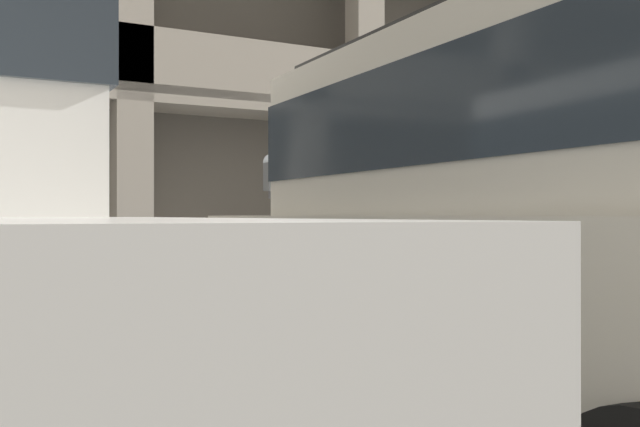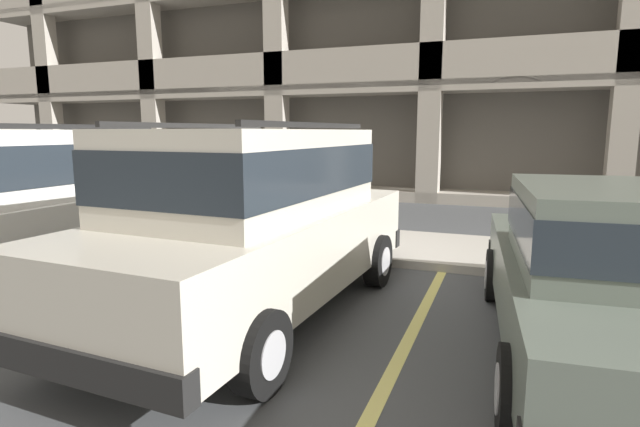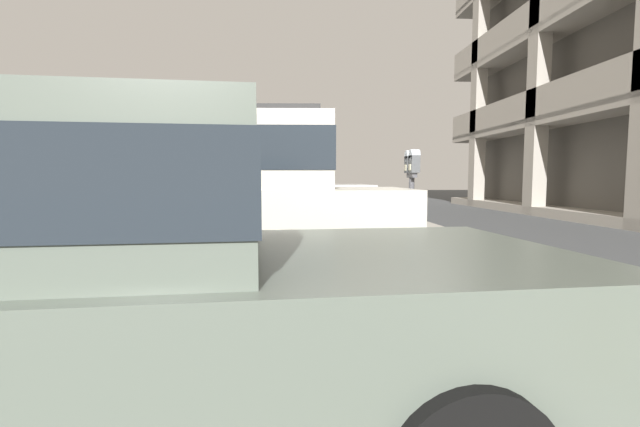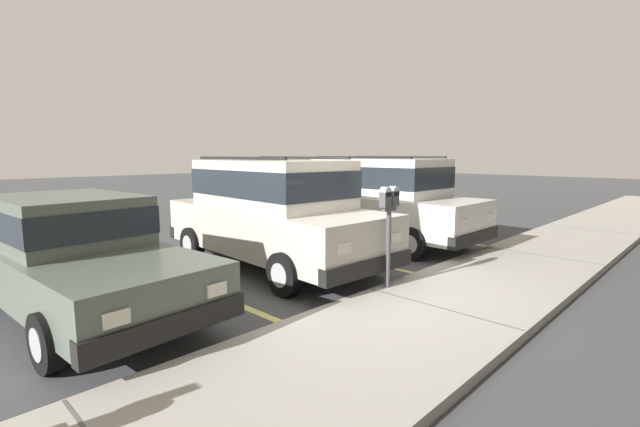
{
  "view_description": "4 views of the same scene",
  "coord_description": "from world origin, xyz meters",
  "px_view_note": "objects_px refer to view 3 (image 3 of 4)",
  "views": [
    {
      "loc": [
        -2.72,
        -4.67,
        1.13
      ],
      "look_at": [
        -0.55,
        -0.74,
        1.14
      ],
      "focal_mm": 40.0,
      "sensor_mm": 36.0,
      "label": 1
    },
    {
      "loc": [
        2.35,
        -6.72,
        1.95
      ],
      "look_at": [
        0.21,
        -1.09,
        0.96
      ],
      "focal_mm": 28.0,
      "sensor_mm": 36.0,
      "label": 2
    },
    {
      "loc": [
        5.19,
        -1.23,
        1.25
      ],
      "look_at": [
        -0.19,
        -0.84,
        0.81
      ],
      "focal_mm": 24.0,
      "sensor_mm": 36.0,
      "label": 3
    },
    {
      "loc": [
        4.84,
        3.91,
        2.07
      ],
      "look_at": [
        -0.39,
        -1.18,
        1.06
      ],
      "focal_mm": 24.0,
      "sensor_mm": 36.0,
      "label": 4
    }
  ],
  "objects_px": {
    "silver_suv": "(214,192)",
    "parking_meter_near": "(412,180)",
    "red_sedan": "(249,187)",
    "dark_hatchback": "(83,272)"
  },
  "relations": [
    {
      "from": "silver_suv",
      "to": "parking_meter_near",
      "type": "xyz_separation_m",
      "value": [
        -0.12,
        2.5,
        0.15
      ]
    },
    {
      "from": "red_sedan",
      "to": "dark_hatchback",
      "type": "height_order",
      "value": "red_sedan"
    },
    {
      "from": "red_sedan",
      "to": "parking_meter_near",
      "type": "relative_size",
      "value": 3.21
    },
    {
      "from": "red_sedan",
      "to": "silver_suv",
      "type": "bearing_deg",
      "value": -1.65
    },
    {
      "from": "red_sedan",
      "to": "dark_hatchback",
      "type": "xyz_separation_m",
      "value": [
        6.45,
        -0.16,
        -0.27
      ]
    },
    {
      "from": "parking_meter_near",
      "to": "silver_suv",
      "type": "bearing_deg",
      "value": -87.15
    },
    {
      "from": "parking_meter_near",
      "to": "red_sedan",
      "type": "bearing_deg",
      "value": -141.78
    },
    {
      "from": "dark_hatchback",
      "to": "parking_meter_near",
      "type": "height_order",
      "value": "parking_meter_near"
    },
    {
      "from": "dark_hatchback",
      "to": "parking_meter_near",
      "type": "xyz_separation_m",
      "value": [
        -3.43,
        2.53,
        0.41
      ]
    },
    {
      "from": "silver_suv",
      "to": "red_sedan",
      "type": "distance_m",
      "value": 3.14
    }
  ]
}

